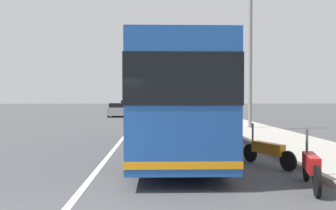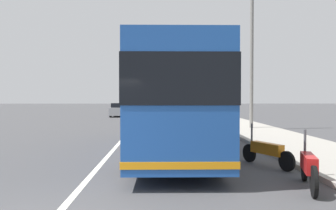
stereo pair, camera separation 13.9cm
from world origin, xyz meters
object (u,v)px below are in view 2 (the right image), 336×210
car_ahead_same_lane (159,110)px  motorcycle_nearest_curb (266,151)px  motorcycle_angled (309,167)px  coach_bus (172,98)px  car_side_street (129,106)px  car_oncoming (159,113)px  utility_pole (252,65)px  car_behind_bus (120,110)px

car_ahead_same_lane → motorcycle_nearest_curb: bearing=-175.0°
car_ahead_same_lane → motorcycle_angled: bearing=-175.3°
coach_bus → car_ahead_same_lane: coach_bus is taller
coach_bus → motorcycle_angled: coach_bus is taller
motorcycle_nearest_curb → car_ahead_same_lane: 27.36m
car_side_street → car_oncoming: bearing=10.0°
motorcycle_angled → car_ahead_same_lane: size_ratio=0.45×
utility_pole → car_ahead_same_lane: bearing=20.7°
utility_pole → motorcycle_angled: bearing=170.0°
motorcycle_nearest_curb → car_side_street: car_side_street is taller
coach_bus → car_side_street: size_ratio=2.79×
car_behind_bus → utility_pole: bearing=33.4°
coach_bus → utility_pole: utility_pole is taller
car_oncoming → car_behind_bus: bearing=28.5°
car_ahead_same_lane → car_side_street: 14.74m
coach_bus → car_behind_bus: coach_bus is taller
car_side_street → utility_pole: (-29.60, -10.27, 3.36)m
utility_pole → car_side_street: bearing=19.1°
motorcycle_angled → car_oncoming: 22.92m
motorcycle_angled → car_ahead_same_lane: car_ahead_same_lane is taller
car_ahead_same_lane → utility_pole: 16.96m
car_ahead_same_lane → utility_pole: bearing=-161.1°
car_behind_bus → car_oncoming: (-6.98, -4.16, 0.03)m
coach_bus → motorcycle_angled: (-5.26, -2.87, -1.55)m
car_oncoming → car_ahead_same_lane: car_oncoming is taller
coach_bus → car_oncoming: (17.41, 0.51, -1.30)m
car_ahead_same_lane → coach_bus: bearing=179.4°
car_side_street → motorcycle_angled: bearing=8.3°
motorcycle_nearest_curb → car_side_street: size_ratio=0.49×
coach_bus → car_side_street: coach_bus is taller
car_oncoming → coach_bus: bearing=179.4°
motorcycle_nearest_curb → coach_bus: bearing=19.5°
coach_bus → utility_pole: (8.89, -5.36, 2.08)m
car_ahead_same_lane → car_behind_bus: bearing=88.6°
motorcycle_nearest_curb → utility_pole: bearing=-37.9°
motorcycle_nearest_curb → utility_pole: 12.48m
car_oncoming → utility_pole: 10.89m
coach_bus → car_oncoming: bearing=2.2°
car_side_street → utility_pole: 31.52m
motorcycle_nearest_curb → car_behind_bus: bearing=-9.8°
car_side_street → utility_pole: utility_pole is taller
motorcycle_angled → car_behind_bus: size_ratio=0.48×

